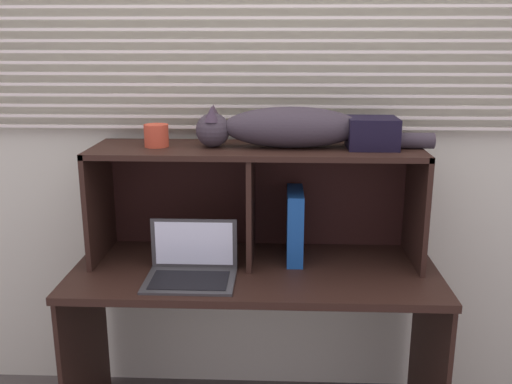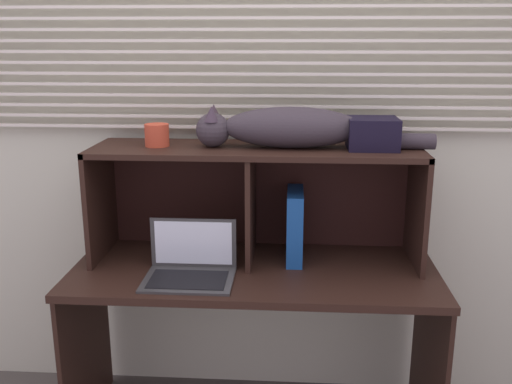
% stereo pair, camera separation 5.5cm
% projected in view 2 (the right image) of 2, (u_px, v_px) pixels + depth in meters
% --- Properties ---
extents(back_panel_with_blinds, '(4.40, 0.08, 2.50)m').
position_uv_depth(back_panel_with_blinds, '(260.00, 121.00, 2.46)').
color(back_panel_with_blinds, beige).
rests_on(back_panel_with_blinds, ground).
extents(desk, '(1.44, 0.61, 0.72)m').
position_uv_depth(desk, '(254.00, 300.00, 2.30)').
color(desk, black).
rests_on(desk, ground).
extents(hutch_shelf_unit, '(1.31, 0.36, 0.47)m').
position_uv_depth(hutch_shelf_unit, '(256.00, 180.00, 2.32)').
color(hutch_shelf_unit, black).
rests_on(hutch_shelf_unit, desk).
extents(cat, '(0.93, 0.18, 0.16)m').
position_uv_depth(cat, '(287.00, 128.00, 2.23)').
color(cat, '#373036').
rests_on(cat, hutch_shelf_unit).
extents(laptop, '(0.34, 0.25, 0.21)m').
position_uv_depth(laptop, '(190.00, 267.00, 2.17)').
color(laptop, '#373737').
rests_on(laptop, desk).
extents(binder_upright, '(0.06, 0.24, 0.29)m').
position_uv_depth(binder_upright, '(295.00, 225.00, 2.33)').
color(binder_upright, '#174993').
rests_on(binder_upright, desk).
extents(book_stack, '(0.20, 0.24, 0.03)m').
position_uv_depth(book_stack, '(203.00, 254.00, 2.38)').
color(book_stack, '#455D41').
rests_on(book_stack, desk).
extents(small_basket, '(0.10, 0.10, 0.09)m').
position_uv_depth(small_basket, '(157.00, 135.00, 2.27)').
color(small_basket, '#BF432A').
rests_on(small_basket, hutch_shelf_unit).
extents(storage_box, '(0.19, 0.18, 0.12)m').
position_uv_depth(storage_box, '(372.00, 133.00, 2.21)').
color(storage_box, black).
rests_on(storage_box, hutch_shelf_unit).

